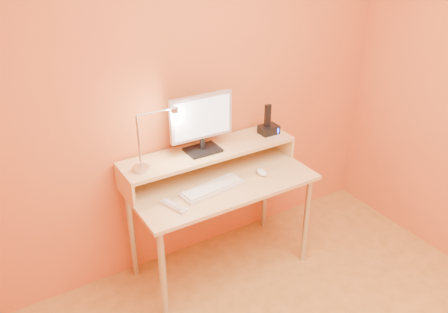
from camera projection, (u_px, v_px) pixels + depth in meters
wall_back at (195, 88)px, 2.99m from camera, size 3.00×0.04×2.50m
desk_leg_fl at (163, 278)px, 2.72m from camera, size 0.04×0.04×0.69m
desk_leg_fr at (306, 221)px, 3.23m from camera, size 0.04×0.04×0.69m
desk_leg_bl at (132, 233)px, 3.10m from camera, size 0.04×0.04×0.69m
desk_leg_br at (265, 189)px, 3.60m from camera, size 0.04×0.04×0.69m
desk_lower at (221, 182)px, 2.99m from camera, size 1.20×0.60×0.02m
shelf_riser_left at (125, 186)px, 2.80m from camera, size 0.02×0.30×0.14m
shelf_riser_right at (280, 142)px, 3.34m from camera, size 0.02×0.30×0.14m
desk_shelf at (209, 151)px, 3.03m from camera, size 1.20×0.30×0.02m
monitor_foot at (203, 150)px, 3.00m from camera, size 0.22×0.16×0.02m
monitor_neck at (203, 144)px, 2.98m from camera, size 0.04×0.04×0.07m
monitor_panel at (201, 117)px, 2.90m from camera, size 0.43×0.05×0.29m
monitor_back at (199, 116)px, 2.92m from camera, size 0.38×0.02×0.25m
monitor_screen at (203, 118)px, 2.89m from camera, size 0.39×0.02×0.25m
lamp_base at (141, 168)px, 2.78m from camera, size 0.10×0.10×0.02m
lamp_post at (139, 142)px, 2.69m from camera, size 0.01×0.01×0.33m
lamp_arm at (156, 112)px, 2.67m from camera, size 0.24×0.01×0.01m
lamp_head at (175, 110)px, 2.73m from camera, size 0.04×0.04×0.03m
lamp_bulb at (175, 113)px, 2.74m from camera, size 0.03×0.03×0.00m
phone_dock at (269, 130)px, 3.24m from camera, size 0.13×0.10×0.06m
phone_handset at (268, 115)px, 3.18m from camera, size 0.04×0.03×0.16m
phone_led at (278, 131)px, 3.22m from camera, size 0.01×0.00×0.04m
keyboard at (212, 189)px, 2.88m from camera, size 0.43×0.18×0.02m
mouse at (262, 172)px, 3.05m from camera, size 0.07×0.11×0.04m
remote_control at (174, 206)px, 2.71m from camera, size 0.11×0.19×0.02m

